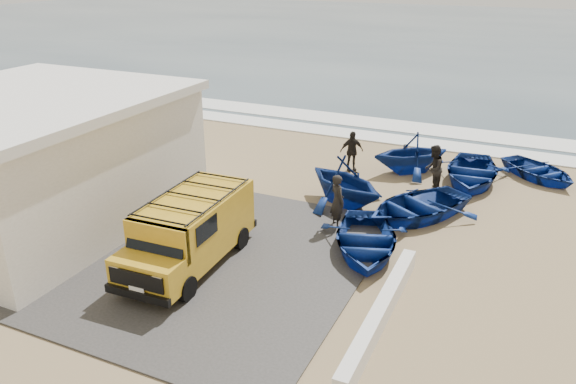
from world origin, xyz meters
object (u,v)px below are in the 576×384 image
(parapet, at_px, (381,313))
(boat_mid_right, at_px, (471,172))
(boat_mid_left, at_px, (345,181))
(fisherman_front, at_px, (337,201))
(building, at_px, (30,159))
(boat_near_right, at_px, (417,206))
(boat_far_right, at_px, (539,171))
(van, at_px, (190,229))
(boat_near_left, at_px, (365,240))
(fisherman_back, at_px, (352,151))
(fisherman_middle, at_px, (433,168))
(boat_far_left, at_px, (411,153))

(parapet, xyz_separation_m, boat_mid_right, (0.67, 10.67, 0.17))
(boat_mid_left, xyz_separation_m, fisherman_front, (0.38, -1.82, 0.01))
(building, bearing_deg, boat_mid_left, 30.62)
(boat_near_right, relative_size, boat_far_right, 1.23)
(building, height_order, boat_near_right, building)
(van, distance_m, boat_mid_left, 6.54)
(parapet, bearing_deg, van, 175.10)
(boat_near_left, bearing_deg, boat_far_right, 44.11)
(boat_near_right, xyz_separation_m, boat_far_right, (3.70, 5.77, -0.08))
(boat_mid_left, relative_size, boat_mid_right, 0.81)
(parapet, distance_m, boat_mid_left, 7.27)
(boat_mid_left, bearing_deg, fisherman_back, 43.70)
(fisherman_middle, bearing_deg, boat_mid_right, 146.85)
(fisherman_middle, bearing_deg, boat_near_right, 5.94)
(van, bearing_deg, fisherman_front, 52.17)
(parapet, relative_size, boat_mid_right, 1.41)
(van, xyz_separation_m, boat_mid_left, (2.63, 5.98, -0.22))
(boat_near_left, height_order, fisherman_front, fisherman_front)
(boat_far_left, bearing_deg, fisherman_front, -49.12)
(parapet, bearing_deg, boat_near_left, 113.63)
(boat_near_left, xyz_separation_m, boat_mid_left, (-1.79, 3.18, 0.50))
(parapet, height_order, boat_far_left, boat_far_left)
(boat_mid_right, height_order, boat_far_right, boat_mid_right)
(boat_mid_left, height_order, boat_far_right, boat_mid_left)
(fisherman_middle, bearing_deg, boat_near_left, -2.82)
(building, xyz_separation_m, boat_near_left, (11.05, 2.31, -1.75))
(boat_far_right, distance_m, fisherman_middle, 4.88)
(boat_far_right, xyz_separation_m, fisherman_front, (-5.99, -7.58, 0.57))
(boat_mid_right, height_order, fisherman_back, fisherman_back)
(parapet, distance_m, boat_near_left, 3.61)
(van, bearing_deg, fisherman_middle, 56.49)
(fisherman_middle, distance_m, fisherman_back, 3.68)
(fisherman_front, distance_m, fisherman_back, 5.47)
(boat_mid_left, xyz_separation_m, boat_mid_right, (3.90, 4.19, -0.47))
(van, distance_m, fisherman_middle, 10.11)
(boat_far_left, distance_m, fisherman_middle, 2.12)
(fisherman_back, bearing_deg, boat_far_left, -17.08)
(building, bearing_deg, parapet, -4.58)
(fisherman_middle, xyz_separation_m, fisherman_back, (-3.58, 0.86, -0.06))
(boat_near_right, bearing_deg, boat_mid_left, -147.42)
(boat_near_left, bearing_deg, parapet, -85.13)
(parapet, bearing_deg, boat_mid_right, 86.42)
(building, height_order, fisherman_back, building)
(parapet, xyz_separation_m, fisherman_back, (-4.16, 9.98, 0.59))
(parapet, relative_size, fisherman_back, 3.48)
(boat_mid_right, bearing_deg, building, -148.72)
(building, xyz_separation_m, fisherman_back, (8.34, 8.98, -1.30))
(parapet, xyz_separation_m, fisherman_middle, (-0.58, 9.12, 0.65))
(van, relative_size, fisherman_back, 2.89)
(boat_mid_left, height_order, fisherman_front, fisherman_front)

